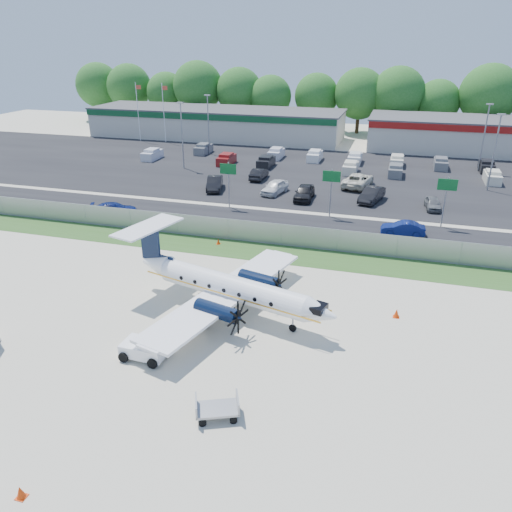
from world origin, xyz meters
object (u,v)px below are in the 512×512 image
(aircraft, at_px, (228,287))
(pushback_tug, at_px, (146,348))
(baggage_cart_near, at_px, (218,303))
(baggage_cart_far, at_px, (217,408))

(aircraft, relative_size, pushback_tug, 6.01)
(aircraft, xyz_separation_m, baggage_cart_near, (-0.79, -0.02, -1.33))
(aircraft, relative_size, baggage_cart_far, 6.51)
(pushback_tug, height_order, baggage_cart_near, pushback_tug)
(aircraft, xyz_separation_m, baggage_cart_far, (2.85, -9.90, -1.36))
(aircraft, relative_size, baggage_cart_near, 6.18)
(pushback_tug, distance_m, baggage_cart_near, 6.67)
(baggage_cart_near, bearing_deg, baggage_cart_far, -69.79)
(pushback_tug, height_order, baggage_cart_far, pushback_tug)
(baggage_cart_far, bearing_deg, baggage_cart_near, 110.21)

